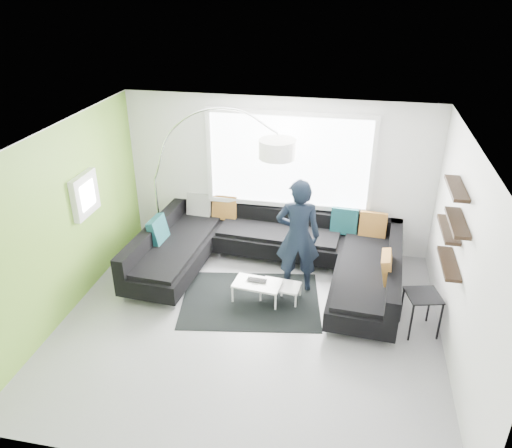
{
  "coord_description": "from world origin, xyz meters",
  "views": [
    {
      "loc": [
        1.26,
        -5.76,
        4.66
      ],
      "look_at": [
        -0.07,
        0.9,
        1.21
      ],
      "focal_mm": 35.0,
      "sensor_mm": 36.0,
      "label": 1
    }
  ],
  "objects_px": {
    "arc_lamp": "(155,179)",
    "person": "(298,236)",
    "laptop": "(256,282)",
    "coffee_table": "(269,291)",
    "side_table": "(420,313)",
    "sectional_sofa": "(268,258)"
  },
  "relations": [
    {
      "from": "sectional_sofa",
      "to": "arc_lamp",
      "type": "relative_size",
      "value": 1.6
    },
    {
      "from": "side_table",
      "to": "person",
      "type": "relative_size",
      "value": 0.33
    },
    {
      "from": "coffee_table",
      "to": "arc_lamp",
      "type": "relative_size",
      "value": 0.35
    },
    {
      "from": "coffee_table",
      "to": "side_table",
      "type": "relative_size",
      "value": 1.52
    },
    {
      "from": "arc_lamp",
      "to": "person",
      "type": "height_order",
      "value": "arc_lamp"
    },
    {
      "from": "person",
      "to": "sectional_sofa",
      "type": "bearing_deg",
      "value": -24.86
    },
    {
      "from": "coffee_table",
      "to": "side_table",
      "type": "bearing_deg",
      "value": -2.79
    },
    {
      "from": "sectional_sofa",
      "to": "person",
      "type": "relative_size",
      "value": 2.3
    },
    {
      "from": "sectional_sofa",
      "to": "coffee_table",
      "type": "bearing_deg",
      "value": -74.13
    },
    {
      "from": "coffee_table",
      "to": "side_table",
      "type": "height_order",
      "value": "side_table"
    },
    {
      "from": "laptop",
      "to": "side_table",
      "type": "bearing_deg",
      "value": -3.5
    },
    {
      "from": "sectional_sofa",
      "to": "coffee_table",
      "type": "height_order",
      "value": "sectional_sofa"
    },
    {
      "from": "sectional_sofa",
      "to": "side_table",
      "type": "bearing_deg",
      "value": -17.22
    },
    {
      "from": "arc_lamp",
      "to": "person",
      "type": "relative_size",
      "value": 1.44
    },
    {
      "from": "sectional_sofa",
      "to": "person",
      "type": "distance_m",
      "value": 0.76
    },
    {
      "from": "coffee_table",
      "to": "person",
      "type": "distance_m",
      "value": 0.98
    },
    {
      "from": "sectional_sofa",
      "to": "laptop",
      "type": "distance_m",
      "value": 0.63
    },
    {
      "from": "coffee_table",
      "to": "laptop",
      "type": "relative_size",
      "value": 2.95
    },
    {
      "from": "sectional_sofa",
      "to": "side_table",
      "type": "distance_m",
      "value": 2.55
    },
    {
      "from": "laptop",
      "to": "coffee_table",
      "type": "bearing_deg",
      "value": 14.6
    },
    {
      "from": "arc_lamp",
      "to": "side_table",
      "type": "relative_size",
      "value": 4.39
    },
    {
      "from": "side_table",
      "to": "laptop",
      "type": "relative_size",
      "value": 1.94
    }
  ]
}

